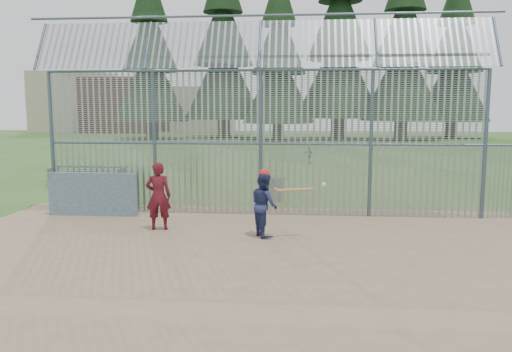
# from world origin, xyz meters

# --- Properties ---
(ground) EXTENTS (120.00, 120.00, 0.00)m
(ground) POSITION_xyz_m (0.00, 0.00, 0.00)
(ground) COLOR #2D511E
(ground) RESTS_ON ground
(dirt_infield) EXTENTS (14.00, 10.00, 0.02)m
(dirt_infield) POSITION_xyz_m (0.00, -0.50, 0.01)
(dirt_infield) COLOR #756047
(dirt_infield) RESTS_ON ground
(dugout_wall) EXTENTS (2.50, 0.12, 1.20)m
(dugout_wall) POSITION_xyz_m (-4.60, 2.90, 0.62)
(dugout_wall) COLOR #38566B
(dugout_wall) RESTS_ON dirt_infield
(batter) EXTENTS (0.82, 0.89, 1.48)m
(batter) POSITION_xyz_m (0.27, 1.07, 0.76)
(batter) COLOR navy
(batter) RESTS_ON dirt_infield
(onlooker) EXTENTS (0.66, 0.49, 1.66)m
(onlooker) POSITION_xyz_m (-2.34, 1.48, 0.85)
(onlooker) COLOR maroon
(onlooker) RESTS_ON dirt_infield
(bg_kid_seated) EXTENTS (0.62, 0.46, 0.97)m
(bg_kid_seated) POSITION_xyz_m (1.59, 17.14, 0.49)
(bg_kid_seated) COLOR slate
(bg_kid_seated) RESTS_ON ground
(batting_gear) EXTENTS (1.50, 0.56, 0.50)m
(batting_gear) POSITION_xyz_m (0.48, 1.02, 1.39)
(batting_gear) COLOR red
(batting_gear) RESTS_ON ground
(trash_can) EXTENTS (0.56, 0.56, 0.82)m
(trash_can) POSITION_xyz_m (0.34, 5.79, 0.38)
(trash_can) COLOR gray
(trash_can) RESTS_ON ground
(bleacher) EXTENTS (3.00, 0.95, 0.72)m
(bleacher) POSITION_xyz_m (-7.20, 8.52, 0.41)
(bleacher) COLOR slate
(bleacher) RESTS_ON ground
(backstop_fence) EXTENTS (20.09, 0.81, 5.30)m
(backstop_fence) POSITION_xyz_m (1.81, 3.43, 2.36)
(backstop_fence) COLOR #47566B
(backstop_fence) RESTS_ON ground
(conifer_row) EXTENTS (38.48, 12.26, 20.20)m
(conifer_row) POSITION_xyz_m (1.93, 41.51, 10.83)
(conifer_row) COLOR #332319
(conifer_row) RESTS_ON ground
(distant_buildings) EXTENTS (26.50, 10.50, 8.00)m
(distant_buildings) POSITION_xyz_m (-23.18, 56.49, 3.60)
(distant_buildings) COLOR brown
(distant_buildings) RESTS_ON ground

